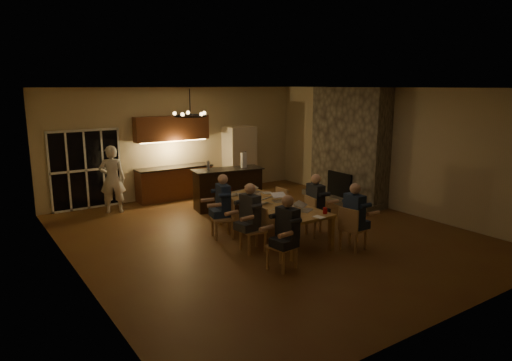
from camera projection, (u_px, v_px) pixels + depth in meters
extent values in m
plane|color=brown|center=(266.00, 234.00, 10.14)|extent=(9.00, 9.00, 0.00)
cube|color=#C5AB8B|center=(178.00, 142.00, 13.48)|extent=(8.00, 0.04, 3.20)
cube|color=#C5AB8B|center=(71.00, 186.00, 7.61)|extent=(0.04, 9.00, 3.20)
cube|color=#C5AB8B|center=(391.00, 149.00, 12.02)|extent=(0.04, 9.00, 3.20)
cube|color=white|center=(267.00, 87.00, 9.48)|extent=(8.00, 9.00, 0.04)
cube|color=black|center=(86.00, 170.00, 12.07)|extent=(1.86, 0.08, 2.10)
cube|color=slate|center=(349.00, 145.00, 12.82)|extent=(0.58, 2.50, 3.20)
cube|color=beige|center=(239.00, 158.00, 14.34)|extent=(0.90, 0.68, 2.00)
cube|color=tan|center=(271.00, 220.00, 9.94)|extent=(1.10, 2.89, 0.75)
cube|color=black|center=(228.00, 189.00, 12.21)|extent=(1.94, 0.98, 1.08)
imported|color=white|center=(112.00, 179.00, 11.74)|extent=(0.76, 0.64, 1.76)
torus|color=black|center=(190.00, 116.00, 7.67)|extent=(0.56, 0.56, 0.03)
cylinder|color=silver|center=(285.00, 206.00, 9.43)|extent=(0.08, 0.08, 0.10)
cylinder|color=silver|center=(259.00, 196.00, 10.32)|extent=(0.07, 0.07, 0.10)
cylinder|color=silver|center=(240.00, 195.00, 10.36)|extent=(0.08, 0.08, 0.10)
cylinder|color=#AC0B0E|center=(325.00, 211.00, 9.06)|extent=(0.09, 0.09, 0.12)
cylinder|color=#AC0B0E|center=(243.00, 199.00, 9.98)|extent=(0.08, 0.08, 0.12)
cylinder|color=#B2B2B7|center=(295.00, 208.00, 9.24)|extent=(0.07, 0.07, 0.12)
cylinder|color=#3F0F0C|center=(230.00, 190.00, 10.88)|extent=(0.07, 0.07, 0.12)
cylinder|color=silver|center=(297.00, 206.00, 9.63)|extent=(0.23, 0.23, 0.02)
cylinder|color=silver|center=(287.00, 214.00, 9.02)|extent=(0.23, 0.23, 0.02)
cylinder|color=silver|center=(267.00, 193.00, 10.78)|extent=(0.24, 0.24, 0.02)
cube|color=white|center=(319.00, 217.00, 8.81)|extent=(0.18, 0.24, 0.01)
cylinder|color=#99999E|center=(208.00, 165.00, 11.90)|extent=(0.08, 0.08, 0.24)
cube|color=silver|center=(244.00, 160.00, 12.23)|extent=(0.15, 0.15, 0.41)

